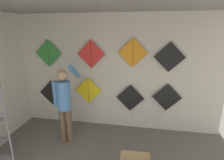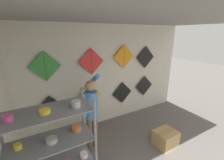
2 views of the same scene
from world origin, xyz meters
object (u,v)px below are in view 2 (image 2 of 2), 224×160
kite_4 (45,66)px  kite_5 (91,62)px  shopkeeper (91,109)px  cardboard_box (165,138)px  kite_2 (122,94)px  kite_0 (50,109)px  kite_3 (144,86)px  kite_7 (145,57)px  kite_1 (89,96)px  kite_6 (124,57)px

kite_4 → kite_5: kite_5 is taller
shopkeeper → cardboard_box: 1.90m
kite_2 → cardboard_box: bearing=-82.3°
kite_0 → kite_3: bearing=-0.0°
cardboard_box → kite_7: kite_7 is taller
kite_1 → kite_7: 2.10m
kite_3 → kite_2: bearing=-180.0°
kite_7 → kite_0: bearing=180.0°
kite_0 → kite_5: bearing=0.0°
kite_1 → kite_0: bearing=180.0°
kite_3 → kite_6: bearing=180.0°
kite_1 → kite_6: kite_6 is taller
kite_0 → kite_5: size_ratio=1.00×
shopkeeper → kite_4: kite_4 is taller
kite_4 → kite_7: 2.90m
cardboard_box → kite_0: (-2.28, 1.58, 0.63)m
kite_5 → kite_6: kite_6 is taller
kite_2 → kite_1: bearing=180.0°
cardboard_box → kite_4: (-2.27, 1.58, 1.68)m
kite_0 → kite_7: kite_7 is taller
kite_3 → kite_7: (-0.02, 0.00, 0.97)m
kite_4 → cardboard_box: bearing=-34.8°
cardboard_box → kite_3: bearing=67.7°
kite_1 → kite_6: size_ratio=1.00×
kite_2 → kite_4: size_ratio=1.30×
kite_2 → kite_5: (-0.96, 0.00, 1.08)m
cardboard_box → kite_0: bearing=145.4°
kite_3 → kite_0: bearing=180.0°
kite_5 → kite_3: bearing=-0.0°
kite_4 → kite_5: bearing=0.0°
cardboard_box → kite_0: kite_0 is taller
kite_0 → shopkeeper: bearing=-47.8°
kite_2 → kite_7: (0.84, 0.00, 1.05)m
kite_5 → kite_6: 0.99m
shopkeeper → kite_0: size_ratio=2.58×
kite_6 → shopkeeper: bearing=-148.9°
kite_4 → kite_5: size_ratio=1.00×
shopkeeper → kite_0: 1.12m
kite_5 → kite_4: bearing=180.0°
shopkeeper → kite_3: shopkeeper is taller
cardboard_box → kite_4: kite_4 is taller
kite_3 → shopkeeper: bearing=-159.6°
shopkeeper → kite_5: bearing=57.6°
shopkeeper → kite_0: (-0.74, 0.82, -0.17)m
kite_0 → kite_2: 2.07m
kite_4 → kite_5: (1.10, 0.00, 0.01)m
shopkeeper → kite_6: kite_6 is taller
shopkeeper → kite_4: bearing=123.6°
kite_1 → kite_6: (1.09, 0.00, 0.97)m
kite_6 → kite_7: 0.81m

